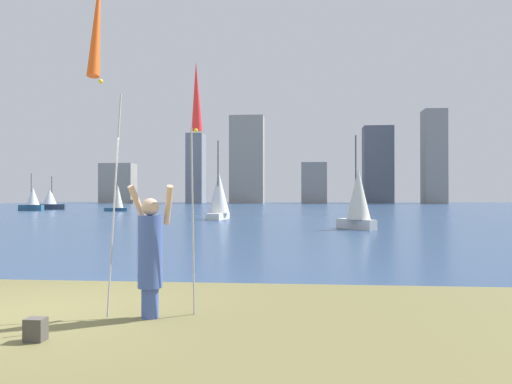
% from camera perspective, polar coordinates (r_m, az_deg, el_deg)
% --- Properties ---
extents(ground, '(120.00, 138.00, 0.12)m').
position_cam_1_polar(ground, '(57.77, 1.18, -2.17)').
color(ground, brown).
extents(person, '(0.67, 0.49, 1.82)m').
position_cam_1_polar(person, '(6.74, -12.49, -7.01)').
color(person, '#3F59A5').
rests_on(person, ground).
extents(kite_flag_left, '(0.16, 1.05, 4.71)m').
position_cam_1_polar(kite_flag_left, '(6.83, -18.32, 18.10)').
color(kite_flag_left, '#B2B2B7').
rests_on(kite_flag_left, ground).
extents(kite_flag_right, '(0.16, 0.46, 3.60)m').
position_cam_1_polar(kite_flag_right, '(7.02, -7.13, 10.49)').
color(kite_flag_right, '#B2B2B7').
rests_on(kite_flag_right, ground).
extents(bag, '(0.22, 0.18, 0.26)m').
position_cam_1_polar(bag, '(6.23, -24.79, -14.65)').
color(bag, '#4C4742').
rests_on(bag, ground).
extents(sailboat_0, '(1.64, 3.07, 5.58)m').
position_cam_1_polar(sailboat_0, '(34.05, -4.47, -0.52)').
color(sailboat_0, silver).
rests_on(sailboat_0, ground).
extents(sailboat_1, '(1.87, 2.22, 4.69)m').
position_cam_1_polar(sailboat_1, '(24.25, 12.06, -0.72)').
color(sailboat_1, silver).
rests_on(sailboat_1, ground).
extents(sailboat_2, '(2.75, 1.38, 4.21)m').
position_cam_1_polar(sailboat_2, '(59.58, -25.10, -0.74)').
color(sailboat_2, '#2D6084').
rests_on(sailboat_2, ground).
extents(sailboat_3, '(3.14, 1.84, 4.02)m').
position_cam_1_polar(sailboat_3, '(63.20, -23.33, -0.66)').
color(sailboat_3, '#333D51').
rests_on(sailboat_3, ground).
extents(sailboat_5, '(1.48, 2.76, 3.88)m').
position_cam_1_polar(sailboat_5, '(55.83, 12.36, -0.85)').
color(sailboat_5, brown).
rests_on(sailboat_5, ground).
extents(sailboat_6, '(2.47, 1.47, 4.11)m').
position_cam_1_polar(sailboat_6, '(53.84, -16.19, -0.67)').
color(sailboat_6, '#2D6084').
rests_on(sailboat_6, ground).
extents(skyline_tower_0, '(7.59, 4.54, 9.09)m').
position_cam_1_polar(skyline_tower_0, '(114.51, -16.13, 1.00)').
color(skyline_tower_0, gray).
rests_on(skyline_tower_0, ground).
extents(skyline_tower_1, '(3.80, 5.25, 16.13)m').
position_cam_1_polar(skyline_tower_1, '(112.82, -7.18, 2.80)').
color(skyline_tower_1, gray).
rests_on(skyline_tower_1, ground).
extents(skyline_tower_2, '(7.50, 4.92, 19.42)m').
position_cam_1_polar(skyline_tower_2, '(107.11, -1.07, 3.85)').
color(skyline_tower_2, gray).
rests_on(skyline_tower_2, ground).
extents(skyline_tower_3, '(5.42, 4.66, 8.87)m').
position_cam_1_polar(skyline_tower_3, '(104.79, 6.91, 1.06)').
color(skyline_tower_3, gray).
rests_on(skyline_tower_3, ground).
extents(skyline_tower_4, '(6.53, 4.43, 17.39)m').
position_cam_1_polar(skyline_tower_4, '(111.87, 14.32, 3.16)').
color(skyline_tower_4, '#565B66').
rests_on(skyline_tower_4, ground).
extents(skyline_tower_5, '(4.59, 4.53, 19.98)m').
position_cam_1_polar(skyline_tower_5, '(108.79, 20.45, 3.96)').
color(skyline_tower_5, gray).
rests_on(skyline_tower_5, ground).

